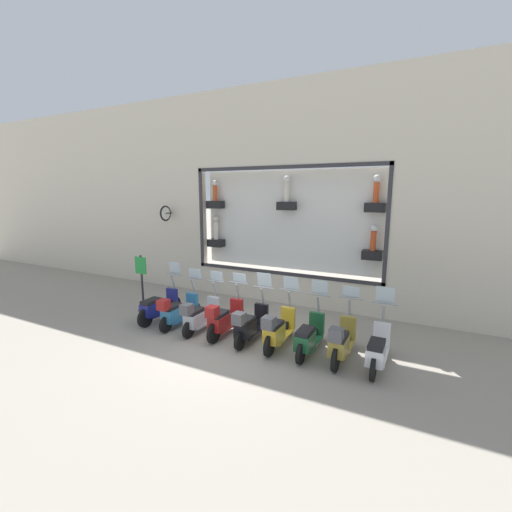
{
  "coord_description": "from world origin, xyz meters",
  "views": [
    {
      "loc": [
        -7.25,
        -4.37,
        3.81
      ],
      "look_at": [
        1.61,
        0.1,
        1.97
      ],
      "focal_mm": 24.0,
      "sensor_mm": 36.0,
      "label": 1
    }
  ],
  "objects_px": {
    "scooter_green_2": "(309,337)",
    "scooter_yellow_3": "(278,330)",
    "scooter_olive_1": "(341,342)",
    "scooter_navy_8": "(158,307)",
    "scooter_white_0": "(378,350)",
    "shop_sign_post": "(142,281)",
    "scooter_red_5": "(224,319)",
    "scooter_silver_6": "(199,316)",
    "scooter_black_4": "(249,325)",
    "scooter_teal_7": "(177,311)"
  },
  "relations": [
    {
      "from": "scooter_green_2",
      "to": "scooter_yellow_3",
      "type": "relative_size",
      "value": 1.0
    },
    {
      "from": "scooter_olive_1",
      "to": "scooter_navy_8",
      "type": "relative_size",
      "value": 1.0
    },
    {
      "from": "scooter_olive_1",
      "to": "scooter_yellow_3",
      "type": "bearing_deg",
      "value": 90.06
    },
    {
      "from": "scooter_white_0",
      "to": "scooter_yellow_3",
      "type": "relative_size",
      "value": 1.0
    },
    {
      "from": "scooter_navy_8",
      "to": "shop_sign_post",
      "type": "height_order",
      "value": "shop_sign_post"
    },
    {
      "from": "scooter_red_5",
      "to": "scooter_navy_8",
      "type": "height_order",
      "value": "scooter_navy_8"
    },
    {
      "from": "scooter_yellow_3",
      "to": "scooter_silver_6",
      "type": "xyz_separation_m",
      "value": [
        -0.02,
        2.35,
        -0.03
      ]
    },
    {
      "from": "scooter_red_5",
      "to": "scooter_yellow_3",
      "type": "bearing_deg",
      "value": -90.04
    },
    {
      "from": "scooter_olive_1",
      "to": "scooter_yellow_3",
      "type": "relative_size",
      "value": 1.0
    },
    {
      "from": "scooter_white_0",
      "to": "scooter_red_5",
      "type": "relative_size",
      "value": 1.0
    },
    {
      "from": "scooter_white_0",
      "to": "scooter_red_5",
      "type": "height_order",
      "value": "scooter_white_0"
    },
    {
      "from": "scooter_yellow_3",
      "to": "scooter_silver_6",
      "type": "relative_size",
      "value": 1.01
    },
    {
      "from": "scooter_green_2",
      "to": "scooter_silver_6",
      "type": "xyz_separation_m",
      "value": [
        -0.07,
        3.13,
        0.02
      ]
    },
    {
      "from": "scooter_olive_1",
      "to": "shop_sign_post",
      "type": "bearing_deg",
      "value": 85.31
    },
    {
      "from": "scooter_white_0",
      "to": "scooter_olive_1",
      "type": "distance_m",
      "value": 0.79
    },
    {
      "from": "scooter_white_0",
      "to": "scooter_black_4",
      "type": "bearing_deg",
      "value": 91.2
    },
    {
      "from": "scooter_olive_1",
      "to": "shop_sign_post",
      "type": "height_order",
      "value": "shop_sign_post"
    },
    {
      "from": "scooter_silver_6",
      "to": "shop_sign_post",
      "type": "xyz_separation_m",
      "value": [
        0.56,
        2.66,
        0.55
      ]
    },
    {
      "from": "scooter_yellow_3",
      "to": "scooter_green_2",
      "type": "bearing_deg",
      "value": -85.85
    },
    {
      "from": "scooter_navy_8",
      "to": "scooter_teal_7",
      "type": "bearing_deg",
      "value": -95.54
    },
    {
      "from": "scooter_white_0",
      "to": "shop_sign_post",
      "type": "height_order",
      "value": "shop_sign_post"
    },
    {
      "from": "scooter_black_4",
      "to": "scooter_silver_6",
      "type": "xyz_separation_m",
      "value": [
        -0.01,
        1.57,
        -0.01
      ]
    },
    {
      "from": "scooter_teal_7",
      "to": "shop_sign_post",
      "type": "relative_size",
      "value": 0.97
    },
    {
      "from": "scooter_yellow_3",
      "to": "scooter_teal_7",
      "type": "relative_size",
      "value": 1.01
    },
    {
      "from": "scooter_red_5",
      "to": "scooter_silver_6",
      "type": "bearing_deg",
      "value": 91.17
    },
    {
      "from": "scooter_silver_6",
      "to": "scooter_black_4",
      "type": "bearing_deg",
      "value": -89.72
    },
    {
      "from": "scooter_yellow_3",
      "to": "scooter_teal_7",
      "type": "distance_m",
      "value": 3.13
    },
    {
      "from": "shop_sign_post",
      "to": "scooter_silver_6",
      "type": "bearing_deg",
      "value": -101.82
    },
    {
      "from": "scooter_teal_7",
      "to": "scooter_silver_6",
      "type": "bearing_deg",
      "value": -90.11
    },
    {
      "from": "scooter_white_0",
      "to": "scooter_teal_7",
      "type": "height_order",
      "value": "scooter_white_0"
    },
    {
      "from": "scooter_silver_6",
      "to": "scooter_white_0",
      "type": "bearing_deg",
      "value": -89.1
    },
    {
      "from": "scooter_teal_7",
      "to": "scooter_red_5",
      "type": "bearing_deg",
      "value": -89.47
    },
    {
      "from": "scooter_olive_1",
      "to": "scooter_silver_6",
      "type": "distance_m",
      "value": 3.92
    },
    {
      "from": "scooter_olive_1",
      "to": "scooter_navy_8",
      "type": "height_order",
      "value": "scooter_navy_8"
    },
    {
      "from": "scooter_red_5",
      "to": "scooter_silver_6",
      "type": "xyz_separation_m",
      "value": [
        -0.02,
        0.78,
        -0.03
      ]
    },
    {
      "from": "scooter_black_4",
      "to": "scooter_red_5",
      "type": "xyz_separation_m",
      "value": [
        0.01,
        0.78,
        0.02
      ]
    },
    {
      "from": "scooter_olive_1",
      "to": "scooter_silver_6",
      "type": "height_order",
      "value": "scooter_olive_1"
    },
    {
      "from": "scooter_navy_8",
      "to": "shop_sign_post",
      "type": "distance_m",
      "value": 1.31
    },
    {
      "from": "scooter_red_5",
      "to": "scooter_teal_7",
      "type": "bearing_deg",
      "value": 90.53
    },
    {
      "from": "scooter_black_4",
      "to": "scooter_navy_8",
      "type": "height_order",
      "value": "scooter_navy_8"
    },
    {
      "from": "scooter_olive_1",
      "to": "scooter_silver_6",
      "type": "bearing_deg",
      "value": 90.25
    },
    {
      "from": "shop_sign_post",
      "to": "scooter_black_4",
      "type": "bearing_deg",
      "value": -97.4
    },
    {
      "from": "scooter_olive_1",
      "to": "scooter_navy_8",
      "type": "distance_m",
      "value": 5.48
    },
    {
      "from": "scooter_white_0",
      "to": "shop_sign_post",
      "type": "relative_size",
      "value": 0.98
    },
    {
      "from": "scooter_black_4",
      "to": "scooter_silver_6",
      "type": "height_order",
      "value": "scooter_black_4"
    },
    {
      "from": "scooter_red_5",
      "to": "scooter_navy_8",
      "type": "bearing_deg",
      "value": 88.5
    },
    {
      "from": "scooter_black_4",
      "to": "scooter_silver_6",
      "type": "distance_m",
      "value": 1.57
    },
    {
      "from": "scooter_yellow_3",
      "to": "scooter_olive_1",
      "type": "bearing_deg",
      "value": -89.94
    },
    {
      "from": "scooter_silver_6",
      "to": "scooter_navy_8",
      "type": "relative_size",
      "value": 0.99
    },
    {
      "from": "scooter_yellow_3",
      "to": "shop_sign_post",
      "type": "relative_size",
      "value": 0.98
    }
  ]
}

